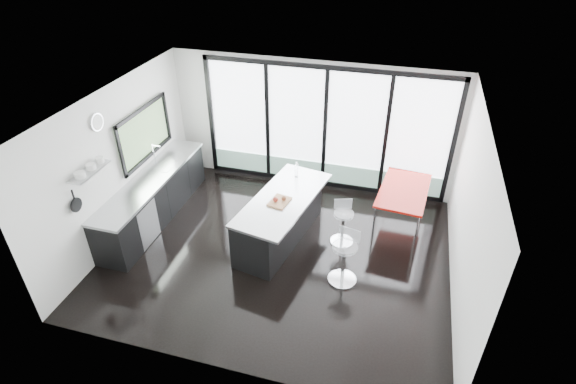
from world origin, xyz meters
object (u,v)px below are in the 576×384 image
(island, at_px, (280,218))
(bar_stool_near, at_px, (343,263))
(bar_stool_far, at_px, (343,228))
(red_table, at_px, (401,207))

(island, height_order, bar_stool_near, island)
(bar_stool_far, distance_m, red_table, 1.31)
(island, relative_size, red_table, 1.61)
(island, distance_m, bar_stool_far, 1.17)
(bar_stool_far, bearing_deg, island, 171.45)
(red_table, bearing_deg, island, -153.82)
(island, height_order, red_table, island)
(island, height_order, bar_stool_far, island)
(bar_stool_near, relative_size, red_table, 0.51)
(island, relative_size, bar_stool_near, 3.19)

